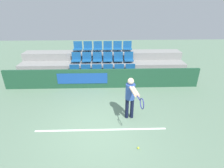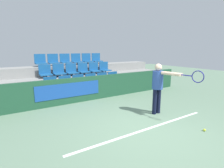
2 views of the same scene
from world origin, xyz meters
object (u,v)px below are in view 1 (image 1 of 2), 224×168
(stadium_chair_5, at_px, (130,71))
(stadium_chair_11, at_px, (129,58))
(stadium_chair_2, at_px, (97,71))
(stadium_chair_9, at_px, (108,58))
(stadium_chair_17, at_px, (127,47))
(stadium_chair_4, at_px, (119,71))
(stadium_chair_1, at_px, (86,71))
(stadium_chair_7, at_px, (87,58))
(stadium_chair_0, at_px, (74,71))
(stadium_chair_3, at_px, (108,71))
(stadium_chair_15, at_px, (108,47))
(stadium_chair_10, at_px, (118,58))
(stadium_chair_13, at_px, (88,47))
(tennis_ball, at_px, (138,148))
(stadium_chair_6, at_px, (76,59))
(stadium_chair_12, at_px, (78,47))
(stadium_chair_8, at_px, (97,58))
(stadium_chair_16, at_px, (118,47))
(stadium_chair_14, at_px, (98,47))
(tennis_player, at_px, (131,95))

(stadium_chair_5, relative_size, stadium_chair_11, 1.00)
(stadium_chair_2, xyz_separation_m, stadium_chair_9, (0.59, 0.85, 0.42))
(stadium_chair_17, bearing_deg, stadium_chair_4, -109.04)
(stadium_chair_1, bearing_deg, stadium_chair_11, 19.92)
(stadium_chair_7, bearing_deg, stadium_chair_0, -124.61)
(stadium_chair_3, height_order, stadium_chair_15, stadium_chair_15)
(stadium_chair_3, bearing_deg, stadium_chair_1, 180.00)
(stadium_chair_7, xyz_separation_m, stadium_chair_11, (2.35, 0.00, 0.00))
(stadium_chair_10, bearing_deg, stadium_chair_13, 154.22)
(stadium_chair_15, distance_m, tennis_ball, 6.64)
(stadium_chair_2, bearing_deg, stadium_chair_17, 44.01)
(stadium_chair_6, distance_m, stadium_chair_15, 2.00)
(stadium_chair_1, relative_size, stadium_chair_5, 1.00)
(stadium_chair_10, relative_size, tennis_ball, 8.57)
(stadium_chair_6, xyz_separation_m, stadium_chair_11, (2.93, 0.00, 0.00))
(stadium_chair_3, height_order, stadium_chair_12, stadium_chair_12)
(tennis_ball, bearing_deg, stadium_chair_1, 113.07)
(stadium_chair_13, bearing_deg, stadium_chair_0, -109.04)
(stadium_chair_15, xyz_separation_m, tennis_ball, (0.84, -6.42, -1.47))
(stadium_chair_8, distance_m, stadium_chair_9, 0.59)
(stadium_chair_9, relative_size, stadium_chair_12, 1.00)
(tennis_ball, bearing_deg, stadium_chair_16, 92.25)
(stadium_chair_4, distance_m, stadium_chair_13, 2.59)
(stadium_chair_14, relative_size, tennis_ball, 8.57)
(stadium_chair_6, relative_size, stadium_chair_10, 1.00)
(stadium_chair_1, height_order, stadium_chair_7, stadium_chair_7)
(stadium_chair_0, bearing_deg, stadium_chair_8, 35.93)
(stadium_chair_9, bearing_deg, tennis_player, -79.48)
(stadium_chair_4, bearing_deg, stadium_chair_11, 55.39)
(stadium_chair_3, height_order, stadium_chair_14, stadium_chair_14)
(stadium_chair_5, xyz_separation_m, stadium_chair_8, (-1.76, 0.85, 0.42))
(stadium_chair_4, bearing_deg, stadium_chair_15, 109.04)
(stadium_chair_16, distance_m, tennis_player, 4.96)
(stadium_chair_9, relative_size, stadium_chair_15, 1.00)
(stadium_chair_6, xyz_separation_m, stadium_chair_10, (2.35, 0.00, 0.00))
(stadium_chair_5, bearing_deg, stadium_chair_17, 90.00)
(stadium_chair_6, bearing_deg, stadium_chair_1, -55.39)
(stadium_chair_1, bearing_deg, stadium_chair_4, 0.00)
(stadium_chair_10, bearing_deg, stadium_chair_1, -154.22)
(stadium_chair_12, xyz_separation_m, tennis_ball, (2.60, -6.42, -1.47))
(stadium_chair_15, bearing_deg, stadium_chair_1, -124.61)
(stadium_chair_2, relative_size, stadium_chair_14, 1.00)
(stadium_chair_16, bearing_deg, tennis_player, -88.01)
(stadium_chair_10, distance_m, stadium_chair_11, 0.59)
(stadium_chair_15, relative_size, tennis_ball, 8.57)
(stadium_chair_14, relative_size, stadium_chair_16, 1.00)
(stadium_chair_10, distance_m, stadium_chair_15, 1.12)
(stadium_chair_15, height_order, tennis_player, stadium_chair_15)
(stadium_chair_1, distance_m, stadium_chair_17, 3.02)
(stadium_chair_17, relative_size, tennis_player, 0.35)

